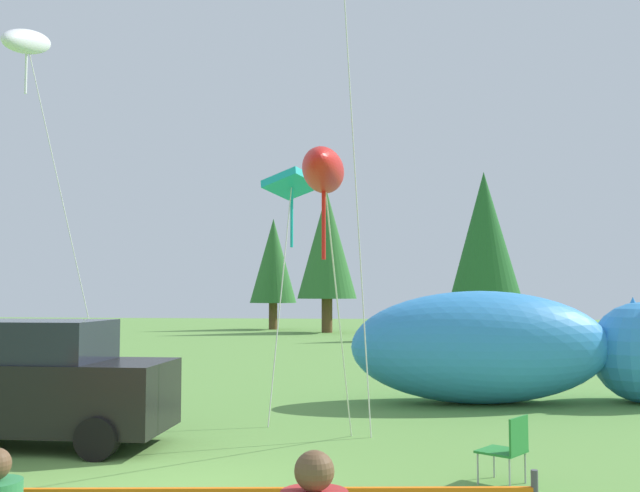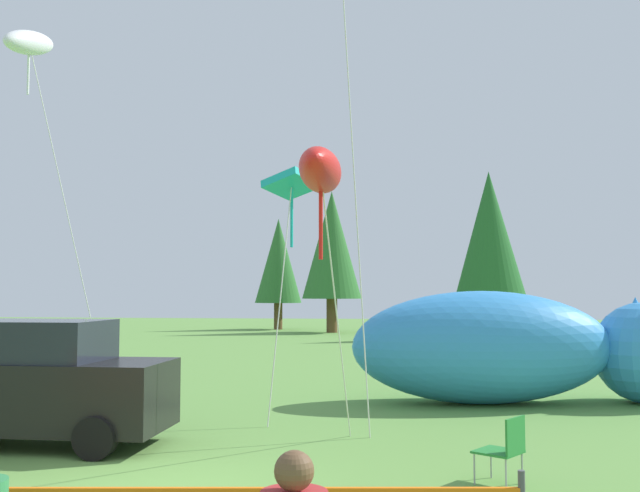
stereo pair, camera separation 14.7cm
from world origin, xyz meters
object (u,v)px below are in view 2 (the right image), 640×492
object	(u,v)px
folding_chair	(505,446)
inflatable_cat	(517,351)
parked_car	(45,384)
kite_red_lizard	(321,172)
kite_white_ghost	(29,44)
kite_teal_diamond	(292,187)

from	to	relation	value
folding_chair	inflatable_cat	world-z (taller)	inflatable_cat
parked_car	folding_chair	distance (m)	7.45
kite_red_lizard	parked_car	bearing A→B (deg)	168.08
parked_car	kite_white_ghost	xyz separation A→B (m)	(-3.24, 4.95, 7.65)
parked_car	kite_red_lizard	world-z (taller)	kite_red_lizard
inflatable_cat	kite_red_lizard	bearing A→B (deg)	-127.38
folding_chair	inflatable_cat	bearing A→B (deg)	-65.02
parked_car	folding_chair	world-z (taller)	parked_car
kite_teal_diamond	kite_red_lizard	bearing A→B (deg)	-74.71
kite_red_lizard	kite_teal_diamond	distance (m)	4.11
folding_chair	kite_teal_diamond	distance (m)	7.12
folding_chair	kite_white_ghost	size ratio (longest dim) A/B	0.10
inflatable_cat	kite_teal_diamond	bearing A→B (deg)	-159.35
kite_red_lizard	kite_white_ghost	bearing A→B (deg)	143.34
folding_chair	kite_teal_diamond	size ratio (longest dim) A/B	0.18
folding_chair	kite_white_ghost	distance (m)	14.82
parked_car	kite_white_ghost	bearing A→B (deg)	123.06
parked_car	kite_white_ghost	world-z (taller)	kite_white_ghost
parked_car	kite_red_lizard	bearing A→B (deg)	-12.11
inflatable_cat	kite_white_ghost	xyz separation A→B (m)	(-11.73, -0.59, 7.49)
inflatable_cat	kite_red_lizard	xyz separation A→B (m)	(-3.74, -6.54, 3.12)
inflatable_cat	kite_white_ghost	distance (m)	13.92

